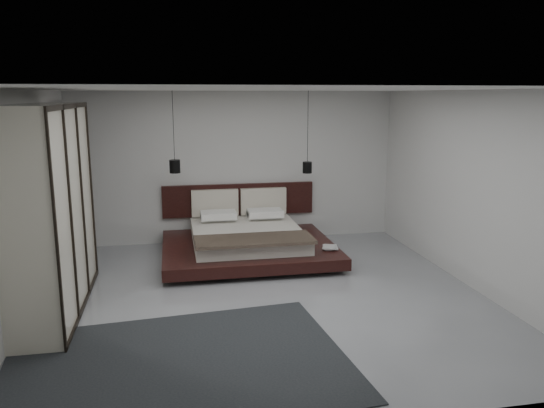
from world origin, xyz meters
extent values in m
plane|color=gray|center=(0.00, 0.00, 0.00)|extent=(6.00, 6.00, 0.00)
plane|color=white|center=(0.00, 0.00, 2.80)|extent=(6.00, 6.00, 0.00)
plane|color=silver|center=(0.00, 3.00, 1.40)|extent=(6.00, 0.00, 6.00)
plane|color=silver|center=(0.00, -3.00, 1.40)|extent=(6.00, 0.00, 6.00)
plane|color=silver|center=(-3.00, 0.00, 1.40)|extent=(0.00, 6.00, 6.00)
plane|color=silver|center=(3.00, 0.00, 1.40)|extent=(0.00, 6.00, 6.00)
cube|color=black|center=(-2.95, 2.45, 1.30)|extent=(0.05, 0.90, 2.60)
cube|color=black|center=(0.04, 1.75, 0.04)|extent=(2.24, 1.83, 0.08)
cube|color=black|center=(0.04, 1.75, 0.17)|extent=(2.85, 2.34, 0.18)
cube|color=silver|center=(0.04, 1.88, 0.38)|extent=(1.83, 2.03, 0.22)
cube|color=black|center=(0.04, 1.09, 0.51)|extent=(1.85, 0.71, 0.05)
cube|color=white|center=(-0.39, 2.66, 0.55)|extent=(0.63, 0.41, 0.12)
cube|color=white|center=(0.46, 2.66, 0.55)|extent=(0.63, 0.41, 0.12)
cube|color=white|center=(-0.39, 2.52, 0.61)|extent=(0.63, 0.41, 0.12)
cube|color=white|center=(0.46, 2.52, 0.61)|extent=(0.63, 0.41, 0.12)
cube|color=black|center=(0.04, 2.96, 0.79)|extent=(2.85, 0.08, 0.60)
cube|color=beige|center=(-0.42, 2.87, 0.76)|extent=(0.86, 0.10, 0.50)
cube|color=beige|center=(0.49, 2.87, 0.76)|extent=(0.86, 0.10, 0.50)
imported|color=#99724C|center=(1.20, 1.24, 0.28)|extent=(0.28, 0.34, 0.03)
imported|color=#99724C|center=(1.18, 1.21, 0.30)|extent=(0.29, 0.33, 0.02)
cylinder|color=black|center=(-1.13, 2.36, 2.22)|extent=(0.01, 0.01, 1.16)
cylinder|color=black|center=(-1.13, 2.36, 1.53)|extent=(0.18, 0.18, 0.23)
cylinder|color=#FFE0B2|center=(-1.13, 2.36, 1.43)|extent=(0.14, 0.14, 0.01)
cylinder|color=black|center=(1.20, 2.36, 2.18)|extent=(0.01, 0.01, 1.25)
cylinder|color=black|center=(1.20, 2.36, 1.45)|extent=(0.17, 0.17, 0.20)
cylinder|color=#FFE0B2|center=(1.20, 2.36, 1.36)|extent=(0.12, 0.12, 0.01)
cube|color=beige|center=(-2.70, 0.12, 1.31)|extent=(0.61, 2.62, 2.62)
cube|color=black|center=(-2.39, 0.12, 2.59)|extent=(0.03, 2.62, 0.06)
cube|color=black|center=(-2.39, 0.12, 0.03)|extent=(0.03, 2.62, 0.06)
cube|color=black|center=(-2.39, -1.19, 1.31)|extent=(0.03, 0.05, 2.62)
cube|color=black|center=(-2.39, -0.32, 1.31)|extent=(0.03, 0.05, 2.62)
cube|color=black|center=(-2.39, 0.55, 1.31)|extent=(0.03, 0.05, 2.62)
cube|color=black|center=(-2.39, 1.43, 1.31)|extent=(0.03, 0.05, 2.62)
cube|color=black|center=(-1.20, -1.70, 0.01)|extent=(3.68, 2.79, 0.01)
camera|label=1|loc=(-1.20, -6.79, 2.73)|focal=35.00mm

